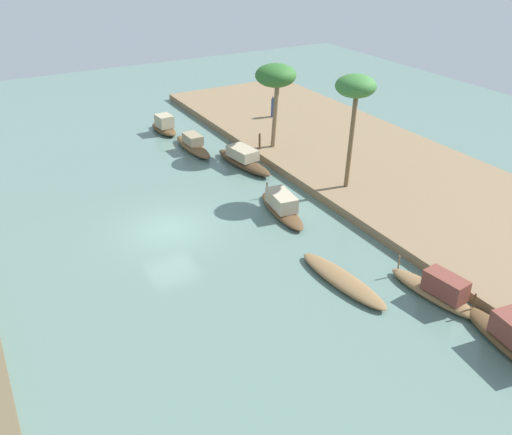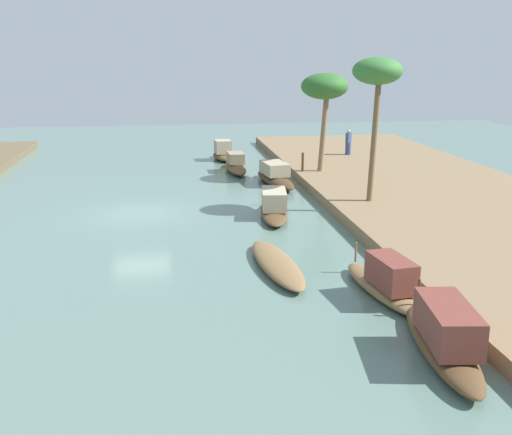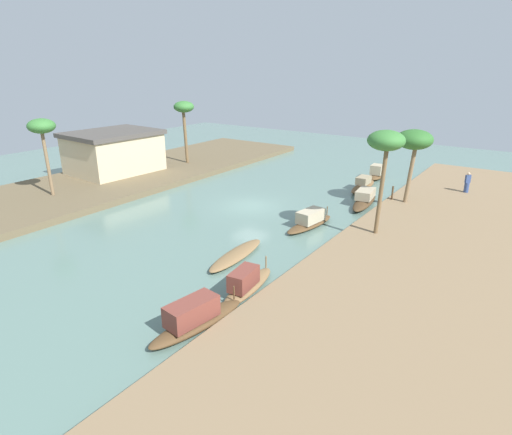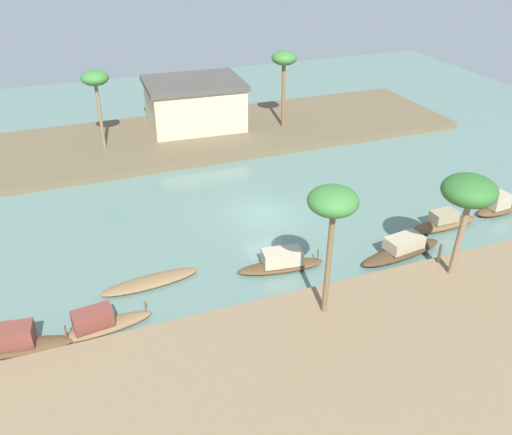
# 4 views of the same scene
# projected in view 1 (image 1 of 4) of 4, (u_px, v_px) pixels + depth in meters

# --- Properties ---
(river_water) EXTENTS (70.17, 70.17, 0.00)m
(river_water) POSITION_uv_depth(u_px,v_px,m) (168.00, 229.00, 26.96)
(river_water) COLOR slate
(river_water) RESTS_ON ground
(riverbank_left) EXTENTS (42.17, 11.32, 0.48)m
(riverbank_left) POSITION_uv_depth(u_px,v_px,m) (385.00, 169.00, 32.88)
(riverbank_left) COLOR #846B4C
(riverbank_left) RESTS_ON ground
(sampan_upstream_small) EXTENTS (4.37, 1.54, 1.26)m
(sampan_upstream_small) POSITION_uv_depth(u_px,v_px,m) (438.00, 290.00, 21.74)
(sampan_upstream_small) COLOR brown
(sampan_upstream_small) RESTS_ON river_water
(sampan_foreground) EXTENTS (4.70, 1.19, 1.16)m
(sampan_foreground) POSITION_uv_depth(u_px,v_px,m) (193.00, 145.00, 36.04)
(sampan_foreground) COLOR brown
(sampan_foreground) RESTS_ON river_water
(sampan_midstream) EXTENTS (4.68, 1.75, 1.15)m
(sampan_midstream) POSITION_uv_depth(u_px,v_px,m) (282.00, 206.00, 28.22)
(sampan_midstream) COLOR brown
(sampan_midstream) RESTS_ON river_water
(sampan_near_left_bank) EXTENTS (3.30, 1.41, 1.33)m
(sampan_near_left_bank) POSITION_uv_depth(u_px,v_px,m) (164.00, 126.00, 39.16)
(sampan_near_left_bank) COLOR brown
(sampan_near_left_bank) RESTS_ON river_water
(sampan_open_hull) EXTENTS (5.28, 1.88, 1.19)m
(sampan_open_hull) POSITION_uv_depth(u_px,v_px,m) (243.00, 160.00, 33.71)
(sampan_open_hull) COLOR #47331E
(sampan_open_hull) RESTS_ON river_water
(sampan_downstream_large) EXTENTS (5.05, 1.57, 0.37)m
(sampan_downstream_large) POSITION_uv_depth(u_px,v_px,m) (342.00, 280.00, 22.81)
(sampan_downstream_large) COLOR brown
(sampan_downstream_large) RESTS_ON river_water
(person_on_near_bank) EXTENTS (0.51, 0.51, 1.62)m
(person_on_near_bank) POSITION_uv_depth(u_px,v_px,m) (273.00, 108.00, 40.77)
(person_on_near_bank) COLOR #33477A
(person_on_near_bank) RESTS_ON riverbank_left
(mooring_post) EXTENTS (0.14, 0.14, 1.05)m
(mooring_post) POSITION_uv_depth(u_px,v_px,m) (260.00, 141.00, 34.96)
(mooring_post) COLOR #4C3823
(mooring_post) RESTS_ON riverbank_left
(palm_tree_left_near) EXTENTS (2.12, 2.12, 6.20)m
(palm_tree_left_near) POSITION_uv_depth(u_px,v_px,m) (355.00, 89.00, 27.67)
(palm_tree_left_near) COLOR brown
(palm_tree_left_near) RESTS_ON riverbank_left
(palm_tree_left_far) EXTENTS (2.56, 2.56, 5.35)m
(palm_tree_left_far) POSITION_uv_depth(u_px,v_px,m) (276.00, 77.00, 33.51)
(palm_tree_left_far) COLOR #7F6647
(palm_tree_left_far) RESTS_ON riverbank_left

